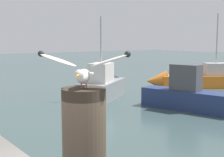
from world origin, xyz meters
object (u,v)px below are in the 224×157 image
seagull (83,70)px  boat_orange (194,80)px  boat_grey (105,86)px  boat_navy (195,97)px

seagull → boat_orange: boat_orange is taller
boat_orange → seagull: bearing=-54.2°
boat_grey → seagull: bearing=-36.6°
seagull → boat_navy: size_ratio=0.11×
boat_orange → boat_navy: size_ratio=1.23×
seagull → boat_navy: 11.35m
boat_navy → boat_orange: bearing=128.6°
boat_grey → boat_navy: (4.46, 1.27, -0.01)m
boat_grey → boat_navy: 4.63m
seagull → boat_orange: 17.89m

